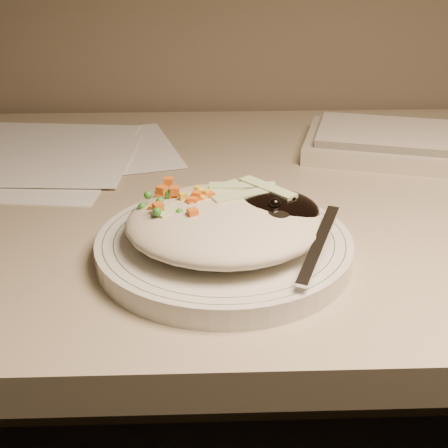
{
  "coord_description": "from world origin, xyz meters",
  "views": [
    {
      "loc": [
        -0.11,
        0.66,
        1.05
      ],
      "look_at": [
        -0.09,
        1.21,
        0.78
      ],
      "focal_mm": 50.0,
      "sensor_mm": 36.0,
      "label": 1
    }
  ],
  "objects": [
    {
      "name": "papers",
      "position": [
        -0.36,
        1.5,
        0.74
      ],
      "size": [
        0.41,
        0.34,
        0.0
      ],
      "color": "white",
      "rests_on": "desk"
    },
    {
      "name": "desk",
      "position": [
        0.0,
        1.38,
        0.54
      ],
      "size": [
        1.4,
        0.7,
        0.74
      ],
      "color": "tan",
      "rests_on": "ground"
    },
    {
      "name": "plate_rim",
      "position": [
        -0.09,
        1.21,
        0.76
      ],
      "size": [
        0.24,
        0.24,
        0.0
      ],
      "color": "#144723",
      "rests_on": "plate"
    },
    {
      "name": "meal",
      "position": [
        -0.09,
        1.21,
        0.78
      ],
      "size": [
        0.21,
        0.19,
        0.05
      ],
      "color": "#BEB69A",
      "rests_on": "plate"
    },
    {
      "name": "plate",
      "position": [
        -0.09,
        1.21,
        0.75
      ],
      "size": [
        0.25,
        0.25,
        0.02
      ],
      "primitive_type": "cylinder",
      "color": "silver",
      "rests_on": "desk"
    }
  ]
}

